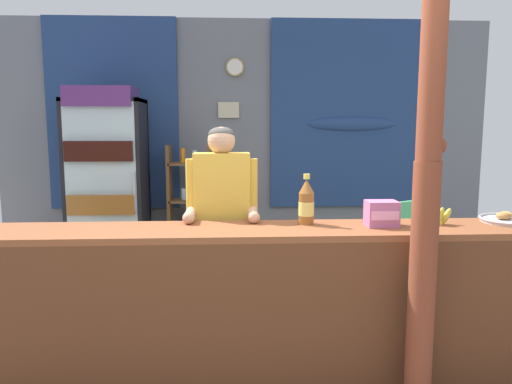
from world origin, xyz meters
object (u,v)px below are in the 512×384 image
object	(u,v)px
shopkeeper	(222,210)
pastry_tray	(512,219)
stall_counter	(244,291)
drink_fridge	(107,174)
plastic_lawn_chair	(390,237)
bottle_shelf_rack	(190,204)
timber_post	(428,172)
soda_bottle_iced_tea	(306,203)
banana_bunch	(433,215)
snack_box_wafer	(382,214)

from	to	relation	value
shopkeeper	pastry_tray	bearing A→B (deg)	-9.47
stall_counter	drink_fridge	xyz separation A→B (m)	(-1.37, 2.27, 0.49)
drink_fridge	plastic_lawn_chair	bearing A→B (deg)	-10.79
bottle_shelf_rack	shopkeeper	world-z (taller)	shopkeeper
timber_post	shopkeeper	bearing A→B (deg)	144.31
stall_counter	drink_fridge	world-z (taller)	drink_fridge
drink_fridge	soda_bottle_iced_tea	size ratio (longest dim) A/B	6.03
stall_counter	soda_bottle_iced_tea	bearing A→B (deg)	27.86
timber_post	bottle_shelf_rack	bearing A→B (deg)	118.57
stall_counter	banana_bunch	xyz separation A→B (m)	(1.22, 0.15, 0.42)
drink_fridge	plastic_lawn_chair	size ratio (longest dim) A/B	2.28
shopkeeper	banana_bunch	world-z (taller)	shopkeeper
soda_bottle_iced_tea	pastry_tray	size ratio (longest dim) A/B	0.82
drink_fridge	snack_box_wafer	size ratio (longest dim) A/B	10.12
banana_bunch	bottle_shelf_rack	bearing A→B (deg)	126.68
drink_fridge	bottle_shelf_rack	size ratio (longest dim) A/B	1.43
soda_bottle_iced_tea	banana_bunch	bearing A→B (deg)	-4.58
banana_bunch	stall_counter	bearing A→B (deg)	-172.88
timber_post	drink_fridge	world-z (taller)	timber_post
drink_fridge	snack_box_wafer	world-z (taller)	drink_fridge
soda_bottle_iced_tea	bottle_shelf_rack	bearing A→B (deg)	112.38
plastic_lawn_chair	soda_bottle_iced_tea	bearing A→B (deg)	-125.41
bottle_shelf_rack	pastry_tray	xyz separation A→B (m)	(2.30, -2.29, 0.26)
plastic_lawn_chair	bottle_shelf_rack	bearing A→B (deg)	159.16
stall_counter	shopkeeper	bearing A→B (deg)	104.63
timber_post	banana_bunch	size ratio (longest dim) A/B	10.07
shopkeeper	pastry_tray	size ratio (longest dim) A/B	3.95
stall_counter	pastry_tray	bearing A→B (deg)	6.56
drink_fridge	soda_bottle_iced_tea	bearing A→B (deg)	-49.21
shopkeeper	soda_bottle_iced_tea	distance (m)	0.63
timber_post	drink_fridge	bearing A→B (deg)	132.58
timber_post	shopkeeper	size ratio (longest dim) A/B	1.77
timber_post	plastic_lawn_chair	world-z (taller)	timber_post
stall_counter	timber_post	xyz separation A→B (m)	(0.99, -0.28, 0.75)
bottle_shelf_rack	shopkeeper	xyz separation A→B (m)	(0.39, -1.98, 0.28)
shopkeeper	banana_bunch	bearing A→B (deg)	-15.26
timber_post	snack_box_wafer	distance (m)	0.52
timber_post	plastic_lawn_chair	size ratio (longest dim) A/B	3.23
soda_bottle_iced_tea	banana_bunch	world-z (taller)	soda_bottle_iced_tea
timber_post	soda_bottle_iced_tea	bearing A→B (deg)	138.96
timber_post	plastic_lawn_chair	bearing A→B (deg)	76.06
pastry_tray	bottle_shelf_rack	bearing A→B (deg)	135.06
shopkeeper	stall_counter	bearing A→B (deg)	-75.37
banana_bunch	drink_fridge	bearing A→B (deg)	140.60
shopkeeper	banana_bunch	size ratio (longest dim) A/B	5.69
snack_box_wafer	pastry_tray	distance (m)	0.90
bottle_shelf_rack	banana_bunch	xyz separation A→B (m)	(1.75, -2.35, 0.30)
plastic_lawn_chair	banana_bunch	xyz separation A→B (m)	(-0.27, -1.58, 0.51)
timber_post	banana_bunch	bearing A→B (deg)	62.03
timber_post	plastic_lawn_chair	xyz separation A→B (m)	(0.50, 2.02, -0.84)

